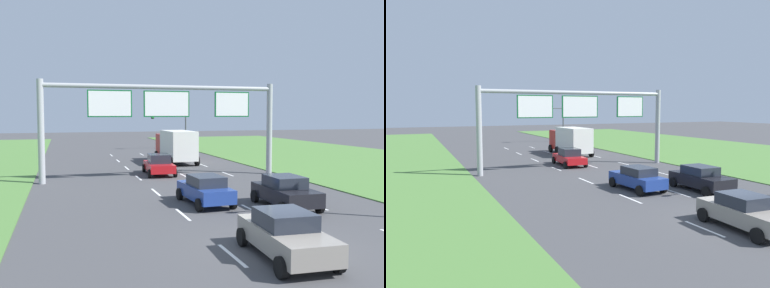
% 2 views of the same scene
% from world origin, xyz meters
% --- Properties ---
extents(ground_plane, '(200.00, 200.00, 0.00)m').
position_xyz_m(ground_plane, '(0.00, 0.00, 0.00)').
color(ground_plane, '#424244').
extents(lane_dashes_inner_left, '(0.14, 56.40, 0.01)m').
position_xyz_m(lane_dashes_inner_left, '(-1.75, 9.00, 0.00)').
color(lane_dashes_inner_left, white).
rests_on(lane_dashes_inner_left, ground_plane).
extents(lane_dashes_inner_right, '(0.14, 56.40, 0.01)m').
position_xyz_m(lane_dashes_inner_right, '(1.75, 9.00, 0.00)').
color(lane_dashes_inner_right, white).
rests_on(lane_dashes_inner_right, ground_plane).
extents(lane_dashes_slip, '(0.14, 56.40, 0.01)m').
position_xyz_m(lane_dashes_slip, '(5.25, 9.00, 0.00)').
color(lane_dashes_slip, white).
rests_on(lane_dashes_slip, ground_plane).
extents(car_near_red, '(2.18, 4.19, 1.52)m').
position_xyz_m(car_near_red, '(-0.02, 7.87, 0.78)').
color(car_near_red, navy).
rests_on(car_near_red, ground_plane).
extents(car_lead_silver, '(2.36, 4.58, 1.59)m').
position_xyz_m(car_lead_silver, '(0.06, 19.27, 0.79)').
color(car_lead_silver, red).
rests_on(car_lead_silver, ground_plane).
extents(car_mid_lane, '(2.21, 4.26, 1.58)m').
position_xyz_m(car_mid_lane, '(3.60, 6.06, 0.80)').
color(car_mid_lane, black).
rests_on(car_mid_lane, ground_plane).
extents(car_far_ahead, '(2.22, 4.32, 1.54)m').
position_xyz_m(car_far_ahead, '(-0.19, -0.73, 0.78)').
color(car_far_ahead, gray).
rests_on(car_far_ahead, ground_plane).
extents(box_truck, '(2.75, 7.34, 3.11)m').
position_xyz_m(box_truck, '(3.34, 26.60, 1.68)').
color(box_truck, '#B21E19').
rests_on(box_truck, ground_plane).
extents(sign_gantry, '(17.24, 0.44, 7.00)m').
position_xyz_m(sign_gantry, '(0.12, 17.19, 4.94)').
color(sign_gantry, '#9EA0A5').
rests_on(sign_gantry, ground_plane).
extents(traffic_light_mast, '(4.76, 0.49, 5.60)m').
position_xyz_m(traffic_light_mast, '(6.86, 42.04, 3.87)').
color(traffic_light_mast, '#47494F').
rests_on(traffic_light_mast, ground_plane).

